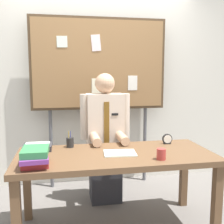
# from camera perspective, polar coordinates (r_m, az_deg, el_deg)

# --- Properties ---
(back_wall) EXTENTS (6.40, 0.08, 2.70)m
(back_wall) POSITION_cam_1_polar(r_m,az_deg,el_deg) (3.60, -3.12, 6.67)
(back_wall) COLOR silver
(back_wall) RESTS_ON ground_plane
(desk) EXTENTS (1.76, 0.77, 0.73)m
(desk) POSITION_cam_1_polar(r_m,az_deg,el_deg) (2.49, 0.78, -10.54)
(desk) COLOR brown
(desk) RESTS_ON ground_plane
(person) EXTENTS (0.55, 0.56, 1.44)m
(person) POSITION_cam_1_polar(r_m,az_deg,el_deg) (3.05, -1.44, -6.43)
(person) COLOR #2D2D33
(person) RESTS_ON ground_plane
(bulletin_board) EXTENTS (1.67, 0.09, 2.12)m
(bulletin_board) POSITION_cam_1_polar(r_m,az_deg,el_deg) (3.40, -2.69, 9.65)
(bulletin_board) COLOR #4C3823
(bulletin_board) RESTS_ON ground_plane
(book_stack) EXTENTS (0.23, 0.31, 0.14)m
(book_stack) POSITION_cam_1_polar(r_m,az_deg,el_deg) (2.21, -15.87, -9.01)
(book_stack) COLOR #B22D2D
(book_stack) RESTS_ON desk
(open_notebook) EXTENTS (0.30, 0.24, 0.01)m
(open_notebook) POSITION_cam_1_polar(r_m,az_deg,el_deg) (2.45, 1.66, -8.63)
(open_notebook) COLOR silver
(open_notebook) RESTS_ON desk
(desk_clock) EXTENTS (0.10, 0.04, 0.10)m
(desk_clock) POSITION_cam_1_polar(r_m,az_deg,el_deg) (2.83, 11.53, -5.66)
(desk_clock) COLOR black
(desk_clock) RESTS_ON desk
(coffee_mug) EXTENTS (0.08, 0.08, 0.09)m
(coffee_mug) POSITION_cam_1_polar(r_m,az_deg,el_deg) (2.32, 10.30, -8.69)
(coffee_mug) COLOR #B23833
(coffee_mug) RESTS_ON desk
(pen_holder) EXTENTS (0.07, 0.07, 0.16)m
(pen_holder) POSITION_cam_1_polar(r_m,az_deg,el_deg) (2.68, -8.82, -6.31)
(pen_holder) COLOR #262626
(pen_holder) RESTS_ON desk
(paper_tray) EXTENTS (0.26, 0.20, 0.06)m
(paper_tray) POSITION_cam_1_polar(r_m,az_deg,el_deg) (2.66, -15.38, -7.10)
(paper_tray) COLOR #333338
(paper_tray) RESTS_ON desk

